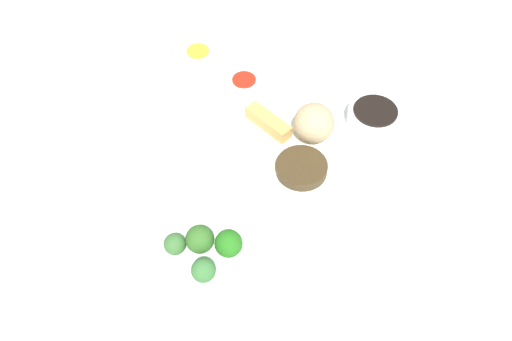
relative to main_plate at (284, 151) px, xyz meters
name	(u,v)px	position (x,y,z in m)	size (l,w,h in m)	color
tabletop	(255,164)	(-0.06, 0.00, -0.02)	(2.20, 2.20, 0.02)	white
main_plate	(284,151)	(0.00, 0.00, 0.00)	(0.25, 0.25, 0.02)	white
rice_scoop	(314,123)	(0.06, 0.01, 0.05)	(0.08, 0.08, 0.08)	tan
spring_roll	(268,122)	(-0.01, 0.06, 0.02)	(0.11, 0.03, 0.03)	tan
crab_rangoon_wonton	(255,159)	(-0.06, -0.01, 0.01)	(0.06, 0.06, 0.01)	beige
stir_fry_heap	(301,168)	(0.01, -0.06, 0.02)	(0.10, 0.10, 0.02)	#3F3019
broccoli_plate	(203,256)	(-0.22, -0.18, 0.00)	(0.23, 0.23, 0.01)	white
broccoli_floret_0	(200,239)	(-0.21, -0.16, 0.03)	(0.05, 0.05, 0.05)	#326624
broccoli_floret_1	(203,270)	(-0.22, -0.22, 0.03)	(0.04, 0.04, 0.04)	#386F36
broccoli_floret_2	(229,243)	(-0.17, -0.19, 0.03)	(0.05, 0.05, 0.05)	#236E1A
broccoli_floret_3	(175,244)	(-0.26, -0.16, 0.03)	(0.04, 0.04, 0.04)	#396B31
soy_sauce_bowl	(374,118)	(0.20, 0.02, 0.01)	(0.11, 0.11, 0.04)	white
soy_sauce_bowl_liquid	(376,111)	(0.20, 0.02, 0.03)	(0.09, 0.09, 0.00)	black
sauce_ramekin_sweet_and_sour	(244,84)	(-0.02, 0.21, 0.00)	(0.06, 0.06, 0.02)	white
sauce_ramekin_sweet_and_sour_liquid	(244,80)	(-0.02, 0.21, 0.01)	(0.05, 0.05, 0.00)	red
sauce_ramekin_hot_mustard	(198,55)	(-0.09, 0.33, 0.00)	(0.06, 0.06, 0.02)	white
sauce_ramekin_hot_mustard_liquid	(198,51)	(-0.09, 0.33, 0.01)	(0.05, 0.05, 0.00)	gold
teacup	(159,53)	(-0.17, 0.35, 0.02)	(0.06, 0.06, 0.05)	white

